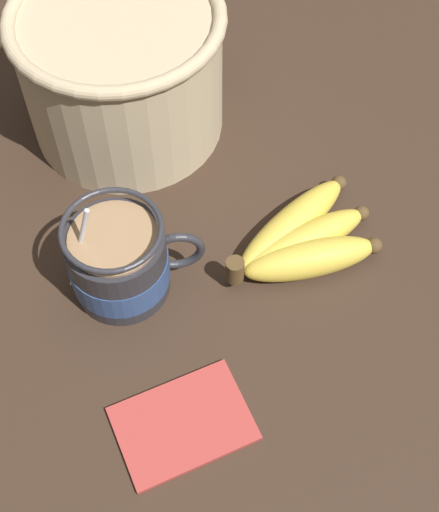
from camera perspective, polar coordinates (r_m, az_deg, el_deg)
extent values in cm
cube|color=#332319|center=(81.19, -4.26, -1.25)|extent=(136.71, 136.71, 3.93)
cylinder|color=#28282D|center=(74.78, -7.91, -0.50)|extent=(10.32, 10.32, 8.82)
cylinder|color=navy|center=(75.42, -7.84, -0.81)|extent=(10.52, 10.52, 3.65)
torus|color=#28282D|center=(74.00, -3.24, 0.41)|extent=(5.91, 0.90, 5.91)
cylinder|color=#997551|center=(71.05, -8.32, 1.45)|extent=(9.12, 9.12, 0.40)
torus|color=#28282D|center=(69.83, -8.48, 2.15)|extent=(10.32, 10.32, 0.60)
cylinder|color=silver|center=(72.37, -10.99, 0.54)|extent=(3.98, 0.50, 12.49)
ellipsoid|color=silver|center=(77.35, -8.98, -1.82)|extent=(3.00, 2.00, 0.80)
cylinder|color=#4C381E|center=(75.27, 1.41, -1.12)|extent=(2.00, 2.00, 3.00)
ellipsoid|color=gold|center=(77.72, 7.38, -0.22)|extent=(15.06, 5.51, 4.16)
sphere|color=#4C381E|center=(79.90, 12.39, 0.84)|extent=(1.87, 1.87, 1.87)
ellipsoid|color=gold|center=(79.09, 6.91, 1.18)|extent=(15.98, 9.29, 3.87)
sphere|color=#4C381E|center=(82.38, 11.44, 3.39)|extent=(1.74, 1.74, 1.74)
ellipsoid|color=gold|center=(80.19, 5.98, 2.55)|extent=(15.61, 13.21, 4.00)
sphere|color=#4C381E|center=(84.53, 9.68, 5.79)|extent=(1.80, 1.80, 1.80)
cylinder|color=tan|center=(87.55, -7.59, 14.24)|extent=(23.53, 23.53, 16.11)
torus|color=tan|center=(82.35, -8.24, 18.34)|extent=(24.71, 24.71, 1.65)
cube|color=#A33833|center=(70.83, -2.73, -13.23)|extent=(14.70, 12.06, 0.60)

